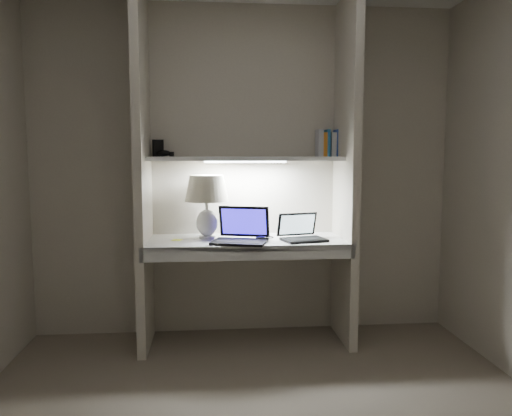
{
  "coord_description": "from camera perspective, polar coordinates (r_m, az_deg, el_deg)",
  "views": [
    {
      "loc": [
        -0.25,
        -2.33,
        1.38
      ],
      "look_at": [
        0.05,
        1.05,
        1.02
      ],
      "focal_mm": 35.0,
      "sensor_mm": 36.0,
      "label": 1
    }
  ],
  "objects": [
    {
      "name": "laptop_main",
      "position": [
        3.5,
        -1.7,
        -2.99
      ],
      "size": [
        0.44,
        0.4,
        0.24
      ],
      "rotation": [
        0.0,
        0.0,
        -0.28
      ],
      "color": "black",
      "rests_on": "desk"
    },
    {
      "name": "desk_apron",
      "position": [
        3.37,
        -0.78,
        -5.15
      ],
      "size": [
        1.46,
        0.03,
        0.1
      ],
      "primitive_type": "cube",
      "color": "silver",
      "rests_on": "desk"
    },
    {
      "name": "mouse",
      "position": [
        3.53,
        0.73,
        -3.53
      ],
      "size": [
        0.11,
        0.08,
        0.04
      ],
      "primitive_type": "ellipsoid",
      "rotation": [
        0.0,
        0.0,
        -0.15
      ],
      "color": "black",
      "rests_on": "desk"
    },
    {
      "name": "shelf_gadget",
      "position": [
        3.74,
        -10.53,
        6.18
      ],
      "size": [
        0.13,
        0.11,
        0.05
      ],
      "primitive_type": "ellipsoid",
      "rotation": [
        0.0,
        0.0,
        -0.38
      ],
      "color": "black",
      "rests_on": "shelf"
    },
    {
      "name": "alcove_panel_right",
      "position": [
        3.69,
        10.28,
        4.02
      ],
      "size": [
        0.06,
        0.55,
        2.5
      ],
      "primitive_type": "cube",
      "color": "beige",
      "rests_on": "floor"
    },
    {
      "name": "book_row",
      "position": [
        3.86,
        8.34,
        7.27
      ],
      "size": [
        0.19,
        0.13,
        0.2
      ],
      "color": "white",
      "rests_on": "shelf"
    },
    {
      "name": "cable_coil",
      "position": [
        3.67,
        1.35,
        -3.35
      ],
      "size": [
        0.1,
        0.1,
        0.01
      ],
      "primitive_type": "torus",
      "rotation": [
        0.0,
        0.0,
        -0.14
      ],
      "color": "black",
      "rests_on": "desk"
    },
    {
      "name": "alcove_panel_left",
      "position": [
        3.59,
        -12.83,
        3.9
      ],
      "size": [
        0.06,
        0.55,
        2.5
      ],
      "primitive_type": "cube",
      "color": "beige",
      "rests_on": "floor"
    },
    {
      "name": "strip_light",
      "position": [
        3.66,
        -1.22,
        5.32
      ],
      "size": [
        0.6,
        0.04,
        0.02
      ],
      "primitive_type": "cube",
      "color": "white",
      "rests_on": "shelf"
    },
    {
      "name": "shelf_box",
      "position": [
        3.78,
        -11.13,
        6.73
      ],
      "size": [
        0.09,
        0.07,
        0.12
      ],
      "primitive_type": "cube",
      "rotation": [
        0.0,
        0.0,
        0.34
      ],
      "color": "black",
      "rests_on": "shelf"
    },
    {
      "name": "laptop_netbook",
      "position": [
        3.59,
        5.21,
        -2.97
      ],
      "size": [
        0.35,
        0.32,
        0.19
      ],
      "rotation": [
        0.0,
        0.0,
        0.24
      ],
      "color": "black",
      "rests_on": "desk"
    },
    {
      "name": "shelf",
      "position": [
        3.66,
        -1.22,
        5.66
      ],
      "size": [
        1.4,
        0.36,
        0.03
      ],
      "primitive_type": "cube",
      "color": "silver",
      "rests_on": "back_wall"
    },
    {
      "name": "desk",
      "position": [
        3.62,
        -1.1,
        -3.88
      ],
      "size": [
        1.4,
        0.55,
        0.04
      ],
      "primitive_type": "cube",
      "color": "white",
      "rests_on": "alcove_panel_left"
    },
    {
      "name": "back_wall",
      "position": [
        3.84,
        -1.4,
        4.19
      ],
      "size": [
        3.2,
        0.01,
        2.5
      ],
      "primitive_type": "cube",
      "color": "beige",
      "rests_on": "floor"
    },
    {
      "name": "sticky_note",
      "position": [
        3.62,
        -9.03,
        -3.63
      ],
      "size": [
        0.08,
        0.08,
        0.0
      ],
      "primitive_type": "cube",
      "rotation": [
        0.0,
        0.0,
        -0.27
      ],
      "color": "#CEDF2E",
      "rests_on": "desk"
    },
    {
      "name": "speaker",
      "position": [
        3.83,
        -1.07,
        -1.85
      ],
      "size": [
        0.12,
        0.09,
        0.16
      ],
      "primitive_type": "cube",
      "rotation": [
        0.0,
        0.0,
        0.09
      ],
      "color": "silver",
      "rests_on": "desk"
    },
    {
      "name": "table_lamp",
      "position": [
        3.62,
        -5.66,
        1.38
      ],
      "size": [
        0.32,
        0.32,
        0.46
      ],
      "color": "white",
      "rests_on": "desk"
    }
  ]
}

